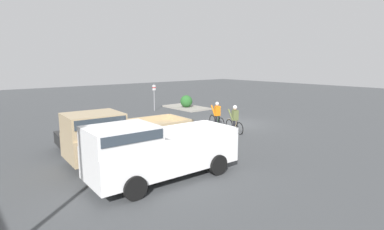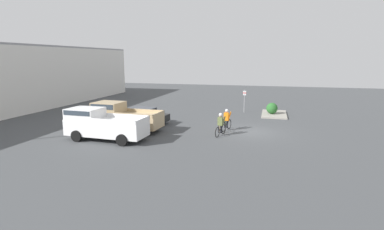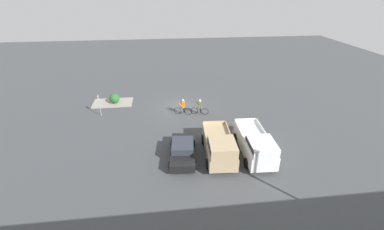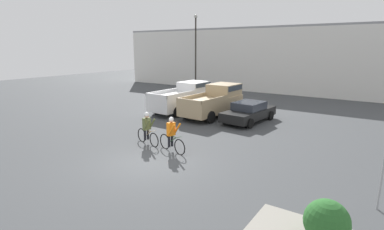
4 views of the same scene
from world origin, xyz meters
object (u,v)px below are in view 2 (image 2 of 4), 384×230
object	(u,v)px
fire_lane_sign	(244,99)
sedan_0	(142,116)
pickup_truck_0	(102,124)
pickup_truck_1	(122,116)
shrub	(272,108)
cyclist_0	(227,120)
cyclist_1	(221,124)

from	to	relation	value
fire_lane_sign	sedan_0	bearing A→B (deg)	133.93
pickup_truck_0	pickup_truck_1	bearing A→B (deg)	-1.39
pickup_truck_0	pickup_truck_1	xyz separation A→B (m)	(2.81, -0.07, 0.01)
shrub	sedan_0	bearing A→B (deg)	121.89
pickup_truck_1	cyclist_0	size ratio (longest dim) A/B	2.96
cyclist_1	fire_lane_sign	bearing A→B (deg)	-4.50
cyclist_1	fire_lane_sign	world-z (taller)	fire_lane_sign
pickup_truck_0	fire_lane_sign	distance (m)	15.81
sedan_0	shrub	xyz separation A→B (m)	(6.73, -10.82, 0.02)
sedan_0	fire_lane_sign	size ratio (longest dim) A/B	1.96
pickup_truck_1	shrub	world-z (taller)	pickup_truck_1
pickup_truck_0	cyclist_0	size ratio (longest dim) A/B	3.05
pickup_truck_0	fire_lane_sign	xyz separation A→B (m)	(13.31, -8.53, 0.30)
sedan_0	cyclist_0	distance (m)	7.44
cyclist_0	shrub	bearing A→B (deg)	-24.74
cyclist_0	shrub	distance (m)	8.15
pickup_truck_0	pickup_truck_1	size ratio (longest dim) A/B	1.03
sedan_0	shrub	world-z (taller)	sedan_0
pickup_truck_0	sedan_0	distance (m)	5.63
cyclist_1	fire_lane_sign	xyz separation A→B (m)	(10.10, -0.80, 0.57)
cyclist_1	pickup_truck_0	bearing A→B (deg)	112.53
fire_lane_sign	cyclist_1	bearing A→B (deg)	175.50
pickup_truck_0	shrub	bearing A→B (deg)	-42.62
sedan_0	cyclist_1	distance (m)	7.60
sedan_0	cyclist_1	world-z (taller)	cyclist_1
sedan_0	cyclist_0	xyz separation A→B (m)	(-0.67, -7.40, 0.15)
cyclist_1	fire_lane_sign	distance (m)	10.14
sedan_0	shrub	distance (m)	12.74
sedan_0	fire_lane_sign	xyz separation A→B (m)	(7.72, -8.01, 0.74)
fire_lane_sign	shrub	bearing A→B (deg)	-109.49
pickup_truck_1	sedan_0	distance (m)	2.85
sedan_0	cyclist_1	xyz separation A→B (m)	(-2.37, -7.22, 0.17)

